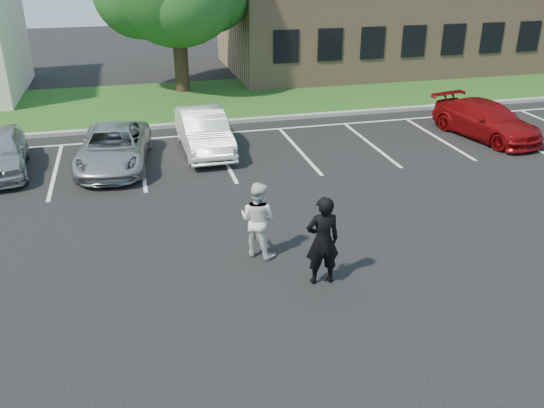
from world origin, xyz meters
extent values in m
plane|color=black|center=(0.00, 0.00, 0.00)|extent=(90.00, 90.00, 0.00)
cube|color=gray|center=(0.00, 12.00, 0.07)|extent=(40.00, 0.30, 0.15)
cube|color=#244115|center=(0.00, 16.00, 0.04)|extent=(44.00, 8.00, 0.08)
cube|color=silver|center=(-5.60, 8.00, 0.01)|extent=(0.12, 5.20, 0.01)
cube|color=silver|center=(-2.80, 8.00, 0.01)|extent=(0.12, 5.20, 0.01)
cube|color=silver|center=(0.00, 8.00, 0.01)|extent=(0.12, 5.20, 0.01)
cube|color=silver|center=(2.80, 8.00, 0.01)|extent=(0.12, 5.20, 0.01)
cube|color=silver|center=(5.60, 8.00, 0.01)|extent=(0.12, 5.20, 0.01)
cube|color=silver|center=(8.40, 8.00, 0.01)|extent=(0.12, 5.20, 0.01)
cube|color=silver|center=(11.20, 8.00, 0.01)|extent=(0.12, 5.20, 0.01)
cube|color=silver|center=(1.40, 10.70, 0.01)|extent=(34.00, 0.12, 0.01)
cube|color=black|center=(4.80, 16.97, 2.20)|extent=(1.30, 0.06, 1.60)
cube|color=black|center=(7.10, 16.97, 2.20)|extent=(1.30, 0.06, 1.60)
cube|color=black|center=(9.40, 16.97, 2.20)|extent=(1.30, 0.06, 1.60)
cube|color=black|center=(11.70, 16.97, 2.20)|extent=(1.30, 0.06, 1.60)
cube|color=black|center=(14.00, 16.97, 2.20)|extent=(1.30, 0.06, 1.60)
cube|color=black|center=(16.30, 16.97, 2.20)|extent=(1.30, 0.06, 1.60)
cube|color=black|center=(18.60, 16.97, 2.20)|extent=(1.30, 0.06, 1.60)
cylinder|color=black|center=(-0.29, 18.01, 1.60)|extent=(0.70, 0.70, 3.20)
imported|color=black|center=(0.70, -0.64, 1.03)|extent=(0.77, 0.52, 2.06)
imported|color=white|center=(-0.37, 0.91, 0.93)|extent=(1.14, 1.13, 1.86)
imported|color=#A2A4A9|center=(-3.66, 7.97, 0.66)|extent=(2.74, 4.95, 1.31)
imported|color=white|center=(-0.53, 8.77, 0.73)|extent=(1.66, 4.46, 1.46)
imported|color=maroon|center=(10.20, 7.71, 0.67)|extent=(2.88, 4.95, 1.35)
camera|label=1|loc=(-3.06, -10.96, 6.87)|focal=38.00mm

